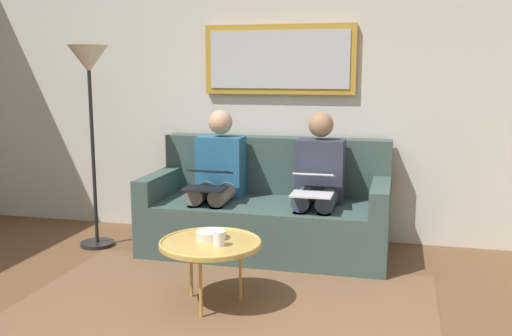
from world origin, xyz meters
name	(u,v)px	position (x,y,z in m)	size (l,w,h in m)	color
wall_rear	(281,89)	(0.00, -2.60, 1.30)	(6.00, 0.12, 2.60)	beige
area_rug	(223,309)	(0.00, -0.85, 0.00)	(2.60, 1.80, 0.01)	brown
couch	(268,212)	(0.00, -2.12, 0.31)	(1.94, 0.90, 0.90)	#384C47
framed_mirror	(279,60)	(0.00, -2.51, 1.55)	(1.30, 0.05, 0.59)	#B7892D
coffee_table	(210,244)	(0.09, -0.90, 0.40)	(0.64, 0.64, 0.43)	tan
cup	(219,239)	(0.01, -0.83, 0.46)	(0.07, 0.07, 0.09)	silver
bowl	(211,235)	(0.11, -0.97, 0.44)	(0.19, 0.19, 0.05)	beige
person_left	(318,181)	(-0.42, -2.05, 0.61)	(0.38, 0.58, 1.14)	#2D3342
laptop_silver	(314,183)	(-0.42, -1.81, 0.63)	(0.30, 0.38, 0.16)	silver
person_right	(217,176)	(0.42, -2.05, 0.61)	(0.38, 0.58, 1.14)	#235B84
laptop_black	(207,179)	(0.42, -1.80, 0.63)	(0.32, 0.34, 0.15)	black
standing_lamp	(89,82)	(1.42, -1.85, 1.37)	(0.32, 0.32, 1.66)	black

